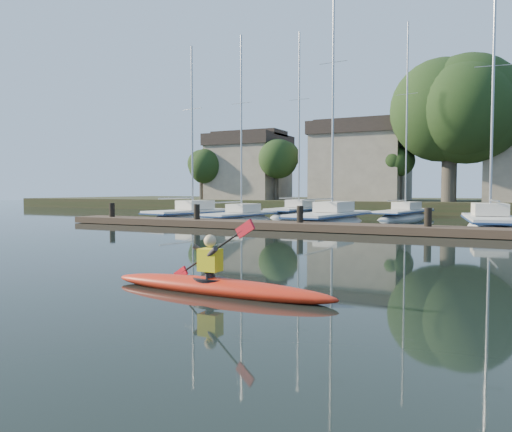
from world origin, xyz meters
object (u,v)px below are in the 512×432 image
at_px(sailboat_6, 404,220).
at_px(sailboat_2, 330,227).
at_px(sailboat_0, 190,223).
at_px(sailboat_3, 490,234).
at_px(sailboat_5, 297,218).
at_px(kayak, 216,283).
at_px(dock, 360,228).
at_px(sailboat_1, 240,224).

bearing_deg(sailboat_6, sailboat_2, -98.89).
height_order(sailboat_0, sailboat_3, sailboat_3).
height_order(sailboat_5, sailboat_6, sailboat_5).
distance_m(kayak, sailboat_2, 20.17).
distance_m(sailboat_2, sailboat_5, 9.44).
relative_size(sailboat_3, sailboat_5, 0.92).
relative_size(kayak, dock, 0.14).
distance_m(sailboat_2, sailboat_6, 8.76).
bearing_deg(sailboat_0, sailboat_1, 10.51).
height_order(sailboat_2, sailboat_3, sailboat_2).
xyz_separation_m(sailboat_1, sailboat_2, (5.79, 0.38, -0.03)).
bearing_deg(sailboat_0, dock, -9.52).
relative_size(sailboat_0, sailboat_5, 0.83).
height_order(sailboat_2, sailboat_5, sailboat_2).
xyz_separation_m(dock, sailboat_2, (-3.05, 5.03, -0.40)).
bearing_deg(sailboat_3, sailboat_0, 171.74).
relative_size(sailboat_2, sailboat_5, 1.05).
bearing_deg(sailboat_6, sailboat_3, -47.83).
height_order(kayak, sailboat_3, sailboat_3).
bearing_deg(sailboat_5, sailboat_3, -29.90).
xyz_separation_m(sailboat_0, sailboat_3, (17.95, -0.25, -0.00)).
xyz_separation_m(kayak, sailboat_2, (-4.02, 19.77, -0.39)).
bearing_deg(sailboat_2, kayak, -72.70).
xyz_separation_m(sailboat_3, sailboat_5, (-13.61, 8.51, 0.02)).
bearing_deg(sailboat_1, sailboat_0, -175.03).
relative_size(sailboat_0, sailboat_3, 0.91).
bearing_deg(sailboat_3, kayak, -110.53).
relative_size(kayak, sailboat_5, 0.32).
xyz_separation_m(sailboat_1, sailboat_5, (0.64, 8.29, -0.02)).
distance_m(dock, sailboat_2, 5.89).
xyz_separation_m(kayak, dock, (-0.96, 14.74, 0.01)).
bearing_deg(kayak, sailboat_3, 78.94).
bearing_deg(sailboat_1, sailboat_6, 50.77).
relative_size(dock, sailboat_3, 2.41).
bearing_deg(sailboat_2, sailboat_1, -170.45).
relative_size(sailboat_1, sailboat_3, 0.91).
distance_m(kayak, sailboat_0, 23.65).
distance_m(sailboat_0, sailboat_6, 15.02).
distance_m(sailboat_3, sailboat_6, 10.56).
bearing_deg(sailboat_3, sailboat_2, 168.47).
distance_m(sailboat_1, sailboat_2, 5.80).
bearing_deg(kayak, sailboat_6, 94.51).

